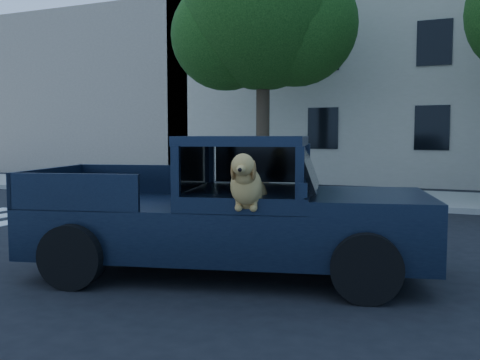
% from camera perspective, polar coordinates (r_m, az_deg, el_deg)
% --- Properties ---
extents(ground, '(120.00, 120.00, 0.00)m').
position_cam_1_polar(ground, '(7.54, 4.49, -10.06)').
color(ground, black).
rests_on(ground, ground).
extents(far_sidewalk, '(60.00, 4.00, 0.15)m').
position_cam_1_polar(far_sidewalk, '(16.38, 15.08, -1.88)').
color(far_sidewalk, gray).
rests_on(far_sidewalk, ground).
extents(lane_stripes, '(21.60, 0.14, 0.01)m').
position_cam_1_polar(lane_stripes, '(10.48, 21.23, -6.12)').
color(lane_stripes, silver).
rests_on(lane_stripes, ground).
extents(street_tree_left, '(6.00, 5.20, 8.60)m').
position_cam_1_polar(street_tree_left, '(18.09, 2.61, 16.86)').
color(street_tree_left, '#332619').
rests_on(street_tree_left, ground).
extents(building_left, '(12.00, 6.00, 8.00)m').
position_cam_1_polar(building_left, '(29.21, -13.16, 8.74)').
color(building_left, tan).
rests_on(building_left, ground).
extents(pickup_truck, '(5.71, 3.39, 1.92)m').
position_cam_1_polar(pickup_truck, '(7.45, -1.93, -5.12)').
color(pickup_truck, black).
rests_on(pickup_truck, ground).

